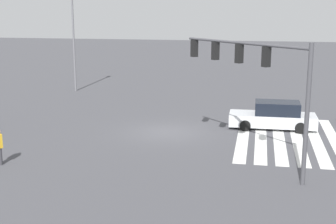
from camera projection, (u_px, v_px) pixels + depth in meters
ground_plane at (168, 132)px, 26.17m from camera, size 150.11×150.11×0.00m
crosswalk_markings at (288, 138)px, 24.94m from camera, size 9.43×5.35×0.01m
traffic_signal_mast at (252, 68)px, 19.98m from camera, size 5.48×5.48×5.57m
car_2 at (274, 116)px, 26.88m from camera, size 2.09×4.92×1.57m
street_light_pole_a at (73, 33)px, 38.15m from camera, size 0.80×0.36×8.06m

